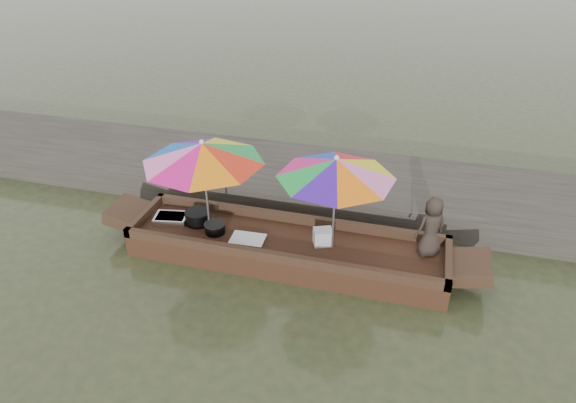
% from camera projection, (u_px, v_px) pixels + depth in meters
% --- Properties ---
extents(water, '(80.00, 80.00, 0.00)m').
position_uv_depth(water, '(286.00, 259.00, 8.16)').
color(water, '#2D371F').
rests_on(water, ground).
extents(dock, '(22.00, 2.20, 0.50)m').
position_uv_depth(dock, '(317.00, 182.00, 9.86)').
color(dock, '#2D2B26').
rests_on(dock, ground).
extents(boat_hull, '(4.95, 1.20, 0.35)m').
position_uv_depth(boat_hull, '(286.00, 250.00, 8.07)').
color(boat_hull, black).
rests_on(boat_hull, water).
extents(cooking_pot, '(0.41, 0.41, 0.21)m').
position_uv_depth(cooking_pot, '(198.00, 217.00, 8.37)').
color(cooking_pot, black).
rests_on(cooking_pot, boat_hull).
extents(tray_crayfish, '(0.59, 0.46, 0.09)m').
position_uv_depth(tray_crayfish, '(171.00, 218.00, 8.46)').
color(tray_crayfish, silver).
rests_on(tray_crayfish, boat_hull).
extents(tray_scallop, '(0.54, 0.39, 0.06)m').
position_uv_depth(tray_scallop, '(248.00, 240.00, 7.95)').
color(tray_scallop, silver).
rests_on(tray_scallop, boat_hull).
extents(charcoal_grill, '(0.32, 0.32, 0.15)m').
position_uv_depth(charcoal_grill, '(215.00, 228.00, 8.14)').
color(charcoal_grill, black).
rests_on(charcoal_grill, boat_hull).
extents(supply_bag, '(0.34, 0.31, 0.26)m').
position_uv_depth(supply_bag, '(323.00, 237.00, 7.84)').
color(supply_bag, silver).
rests_on(supply_bag, boat_hull).
extents(vendor, '(0.56, 0.52, 0.96)m').
position_uv_depth(vendor, '(431.00, 227.00, 7.45)').
color(vendor, '#2E261F').
rests_on(vendor, boat_hull).
extents(umbrella_bow, '(2.19, 2.19, 1.55)m').
position_uv_depth(umbrella_bow, '(206.00, 186.00, 7.88)').
color(umbrella_bow, green).
rests_on(umbrella_bow, boat_hull).
extents(umbrella_stern, '(2.03, 2.03, 1.55)m').
position_uv_depth(umbrella_stern, '(334.00, 204.00, 7.43)').
color(umbrella_stern, yellow).
rests_on(umbrella_stern, boat_hull).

